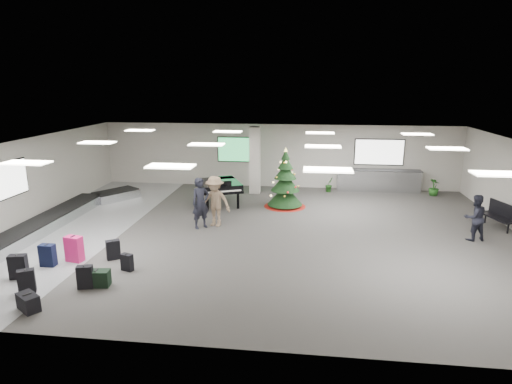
# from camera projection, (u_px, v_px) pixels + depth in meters

# --- Properties ---
(ground) EXTENTS (18.00, 18.00, 0.00)m
(ground) POSITION_uv_depth(u_px,v_px,m) (263.00, 232.00, 15.38)
(ground) COLOR #393634
(ground) RESTS_ON ground
(room_envelope) EXTENTS (18.02, 14.02, 3.21)m
(room_envelope) POSITION_uv_depth(u_px,v_px,m) (255.00, 165.00, 15.49)
(room_envelope) COLOR #AAA79B
(room_envelope) RESTS_ON ground
(baggage_carousel) EXTENTS (2.28, 9.71, 0.43)m
(baggage_carousel) POSITION_uv_depth(u_px,v_px,m) (57.00, 219.00, 16.16)
(baggage_carousel) COLOR silver
(baggage_carousel) RESTS_ON ground
(service_counter) EXTENTS (4.05, 0.65, 1.08)m
(service_counter) POSITION_uv_depth(u_px,v_px,m) (378.00, 180.00, 21.06)
(service_counter) COLOR silver
(service_counter) RESTS_ON ground
(suitcase_0) EXTENTS (0.46, 0.39, 0.64)m
(suitcase_0) POSITION_uv_depth(u_px,v_px,m) (27.00, 281.00, 10.90)
(suitcase_0) COLOR black
(suitcase_0) RESTS_ON ground
(suitcase_1) EXTENTS (0.44, 0.30, 0.63)m
(suitcase_1) POSITION_uv_depth(u_px,v_px,m) (85.00, 277.00, 11.14)
(suitcase_1) COLOR black
(suitcase_1) RESTS_ON ground
(pink_suitcase) EXTENTS (0.55, 0.38, 0.81)m
(pink_suitcase) POSITION_uv_depth(u_px,v_px,m) (74.00, 249.00, 12.79)
(pink_suitcase) COLOR #D81C65
(pink_suitcase) RESTS_ON ground
(suitcase_3) EXTENTS (0.46, 0.41, 0.62)m
(suitcase_3) POSITION_uv_depth(u_px,v_px,m) (113.00, 250.00, 12.97)
(suitcase_3) COLOR black
(suitcase_3) RESTS_ON ground
(navy_suitcase) EXTENTS (0.43, 0.25, 0.68)m
(navy_suitcase) POSITION_uv_depth(u_px,v_px,m) (48.00, 255.00, 12.47)
(navy_suitcase) COLOR black
(navy_suitcase) RESTS_ON ground
(suitcase_5) EXTENTS (0.50, 0.35, 0.70)m
(suitcase_5) POSITION_uv_depth(u_px,v_px,m) (18.00, 267.00, 11.68)
(suitcase_5) COLOR black
(suitcase_5) RESTS_ON ground
(green_duffel) EXTENTS (0.69, 0.41, 0.46)m
(green_duffel) POSITION_uv_depth(u_px,v_px,m) (97.00, 278.00, 11.27)
(green_duffel) COLOR black
(green_duffel) RESTS_ON ground
(suitcase_7) EXTENTS (0.38, 0.28, 0.52)m
(suitcase_7) POSITION_uv_depth(u_px,v_px,m) (127.00, 262.00, 12.20)
(suitcase_7) COLOR black
(suitcase_7) RESTS_ON ground
(black_duffel) EXTENTS (0.69, 0.61, 0.42)m
(black_duffel) POSITION_uv_depth(u_px,v_px,m) (28.00, 302.00, 10.08)
(black_duffel) COLOR black
(black_duffel) RESTS_ON ground
(christmas_tree) EXTENTS (1.81, 1.81, 2.58)m
(christmas_tree) POSITION_uv_depth(u_px,v_px,m) (285.00, 187.00, 18.36)
(christmas_tree) COLOR maroon
(christmas_tree) RESTS_ON ground
(grand_piano) EXTENTS (2.39, 2.65, 1.24)m
(grand_piano) POSITION_uv_depth(u_px,v_px,m) (219.00, 186.00, 18.51)
(grand_piano) COLOR black
(grand_piano) RESTS_ON ground
(bench) EXTENTS (0.91, 1.58, 0.95)m
(bench) POSITION_uv_depth(u_px,v_px,m) (501.00, 214.00, 15.67)
(bench) COLOR black
(bench) RESTS_ON ground
(traveler_a) EXTENTS (0.82, 0.79, 1.89)m
(traveler_a) POSITION_uv_depth(u_px,v_px,m) (201.00, 203.00, 15.62)
(traveler_a) COLOR black
(traveler_a) RESTS_ON ground
(traveler_b) EXTENTS (1.36, 0.98, 1.90)m
(traveler_b) POSITION_uv_depth(u_px,v_px,m) (215.00, 201.00, 15.85)
(traveler_b) COLOR #866C53
(traveler_b) RESTS_ON ground
(traveler_bench) EXTENTS (0.91, 0.78, 1.60)m
(traveler_bench) POSITION_uv_depth(u_px,v_px,m) (475.00, 218.00, 14.43)
(traveler_bench) COLOR black
(traveler_bench) RESTS_ON ground
(potted_plant_left) EXTENTS (0.51, 0.52, 0.74)m
(potted_plant_left) POSITION_uv_depth(u_px,v_px,m) (329.00, 184.00, 20.96)
(potted_plant_left) COLOR #184416
(potted_plant_left) RESTS_ON ground
(potted_plant_right) EXTENTS (0.65, 0.65, 0.83)m
(potted_plant_right) POSITION_uv_depth(u_px,v_px,m) (434.00, 187.00, 20.24)
(potted_plant_right) COLOR #184416
(potted_plant_right) RESTS_ON ground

